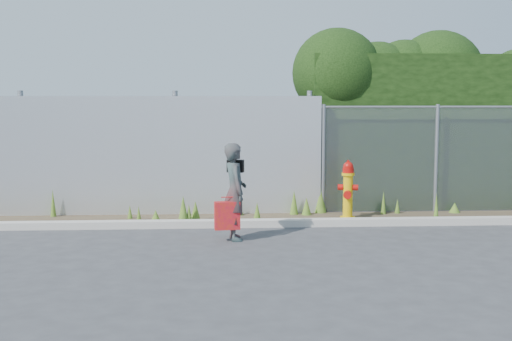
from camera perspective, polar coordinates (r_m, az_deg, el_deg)
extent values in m
plane|color=#39393C|center=(9.13, 2.39, -7.21)|extent=(80.00, 80.00, 0.00)
cube|color=#B0A99F|center=(10.87, 1.47, -4.69)|extent=(16.00, 0.22, 0.12)
cube|color=#443627|center=(11.47, 1.22, -4.38)|extent=(16.00, 1.20, 0.01)
cone|color=#446A20|center=(11.30, -5.40, -3.68)|extent=(0.19, 0.19, 0.36)
cone|color=#446A20|center=(12.14, 11.26, -2.88)|extent=(0.10, 0.10, 0.44)
cone|color=#446A20|center=(11.48, -10.37, -3.81)|extent=(0.08, 0.08, 0.27)
cone|color=#446A20|center=(11.87, 4.51, -3.26)|extent=(0.18, 0.18, 0.33)
cone|color=#446A20|center=(11.21, 0.10, -3.75)|extent=(0.15, 0.15, 0.35)
cone|color=#446A20|center=(12.21, -17.59, -2.84)|extent=(0.11, 0.11, 0.51)
cone|color=#446A20|center=(11.89, 3.40, -2.92)|extent=(0.16, 0.16, 0.45)
cone|color=#446A20|center=(12.11, 4.63, -2.83)|extent=(0.13, 0.13, 0.43)
cone|color=#446A20|center=(11.60, 15.72, -3.24)|extent=(0.10, 0.10, 0.51)
cone|color=#446A20|center=(12.29, 12.45, -3.18)|extent=(0.10, 0.10, 0.28)
cone|color=#446A20|center=(11.23, -8.91, -4.12)|extent=(0.19, 0.19, 0.23)
cone|color=#446A20|center=(12.64, 17.23, -3.24)|extent=(0.21, 0.21, 0.20)
cone|color=#446A20|center=(12.13, 5.74, -2.60)|extent=(0.24, 0.24, 0.52)
cone|color=#446A20|center=(11.08, -6.49, -3.55)|extent=(0.20, 0.20, 0.49)
cone|color=#446A20|center=(11.11, -5.98, -3.90)|extent=(0.12, 0.12, 0.34)
cone|color=#446A20|center=(11.82, -1.55, -3.43)|extent=(0.18, 0.18, 0.27)
cone|color=#446A20|center=(11.70, -11.15, -3.69)|extent=(0.10, 0.10, 0.25)
cube|color=silver|center=(12.11, -14.51, 1.22)|extent=(8.50, 0.08, 2.20)
cylinder|color=gray|center=(12.53, -20.03, 1.43)|extent=(0.10, 0.10, 2.30)
cylinder|color=gray|center=(12.02, -7.14, 1.57)|extent=(0.10, 0.10, 2.30)
cylinder|color=gray|center=(12.11, 4.74, 1.64)|extent=(0.10, 0.10, 2.30)
cube|color=gray|center=(12.95, 20.12, 0.91)|extent=(6.50, 0.03, 2.00)
cylinder|color=gray|center=(12.90, 20.29, 5.33)|extent=(6.50, 0.04, 0.04)
cylinder|color=gray|center=(12.04, 6.00, 1.00)|extent=(0.07, 0.07, 2.05)
cylinder|color=gray|center=(12.57, 15.72, 1.02)|extent=(0.07, 0.07, 2.05)
cube|color=black|center=(13.95, 19.71, 3.35)|extent=(7.30, 1.60, 3.00)
sphere|color=black|center=(12.94, 7.19, 8.58)|extent=(1.77, 1.77, 1.77)
sphere|color=black|center=(13.27, 10.75, 8.14)|extent=(1.43, 1.43, 1.43)
sphere|color=black|center=(13.50, 13.01, 8.33)|extent=(1.40, 1.40, 1.40)
sphere|color=black|center=(13.80, 15.87, 8.08)|extent=(1.86, 1.86, 1.86)
sphere|color=black|center=(14.07, 19.84, 6.76)|extent=(1.45, 1.45, 1.45)
cylinder|color=#E6B70C|center=(11.59, 8.13, -4.21)|extent=(0.26, 0.26, 0.06)
cylinder|color=#E6B70C|center=(11.53, 8.16, -2.39)|extent=(0.17, 0.17, 0.80)
cylinder|color=#E6B70C|center=(11.47, 8.19, -0.32)|extent=(0.23, 0.23, 0.05)
cylinder|color=#B20F0A|center=(11.47, 8.20, 0.00)|extent=(0.20, 0.20, 0.09)
sphere|color=#B20F0A|center=(11.46, 8.20, 0.33)|extent=(0.18, 0.18, 0.18)
cylinder|color=#B20F0A|center=(11.45, 8.21, 0.80)|extent=(0.05, 0.05, 0.05)
cylinder|color=#B20F0A|center=(11.48, 7.53, -1.50)|extent=(0.09, 0.10, 0.10)
cylinder|color=#B20F0A|center=(11.53, 8.82, -1.48)|extent=(0.09, 0.10, 0.10)
cylinder|color=#B20F0A|center=(11.39, 8.30, -2.14)|extent=(0.14, 0.11, 0.14)
imported|color=#0F605D|center=(9.76, -1.89, -1.89)|extent=(0.44, 0.60, 1.48)
cube|color=#B40A2F|center=(9.67, -2.58, -4.02)|extent=(0.38, 0.14, 0.42)
cylinder|color=#B40A2F|center=(9.62, -2.59, -2.38)|extent=(0.18, 0.02, 0.02)
cube|color=black|center=(9.87, -1.84, 0.40)|extent=(0.26, 0.11, 0.19)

